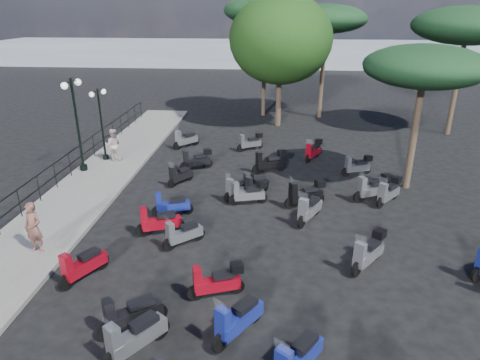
# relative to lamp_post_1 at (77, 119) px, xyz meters

# --- Properties ---
(ground) EXTENTS (120.00, 120.00, 0.00)m
(ground) POSITION_rel_lamp_post_1_xyz_m (7.53, -5.62, -2.63)
(ground) COLOR black
(ground) RESTS_ON ground
(sidewalk) EXTENTS (3.00, 30.00, 0.15)m
(sidewalk) POSITION_rel_lamp_post_1_xyz_m (1.03, -2.62, -2.55)
(sidewalk) COLOR slate
(sidewalk) RESTS_ON ground
(railing) EXTENTS (0.04, 26.04, 1.10)m
(railing) POSITION_rel_lamp_post_1_xyz_m (-0.27, -2.82, -1.73)
(railing) COLOR black
(railing) RESTS_ON sidewalk
(lamp_post_1) EXTENTS (0.48, 1.27, 4.35)m
(lamp_post_1) POSITION_rel_lamp_post_1_xyz_m (0.00, 0.00, 0.00)
(lamp_post_1) COLOR black
(lamp_post_1) RESTS_ON sidewalk
(lamp_post_2) EXTENTS (0.54, 1.01, 3.60)m
(lamp_post_2) POSITION_rel_lamp_post_1_xyz_m (0.47, 1.59, -0.43)
(lamp_post_2) COLOR black
(lamp_post_2) RESTS_ON sidewalk
(woman) EXTENTS (0.70, 0.54, 1.71)m
(woman) POSITION_rel_lamp_post_1_xyz_m (1.61, -7.16, -1.62)
(woman) COLOR brown
(woman) RESTS_ON sidewalk
(pedestrian_far) EXTENTS (0.89, 0.75, 1.63)m
(pedestrian_far) POSITION_rel_lamp_post_1_xyz_m (0.98, 1.48, -1.66)
(pedestrian_far) COLOR #C4AAA8
(pedestrian_far) RESTS_ON sidewalk
(scooter_1) EXTENTS (0.98, 1.57, 1.38)m
(scooter_1) POSITION_rel_lamp_post_1_xyz_m (3.61, -8.28, -2.15)
(scooter_1) COLOR black
(scooter_1) RESTS_ON ground
(scooter_2) EXTENTS (1.64, 0.83, 1.37)m
(scooter_2) POSITION_rel_lamp_post_1_xyz_m (5.13, -5.48, -2.15)
(scooter_2) COLOR black
(scooter_2) RESTS_ON ground
(scooter_3) EXTENTS (1.55, 0.72, 1.27)m
(scooter_3) POSITION_rel_lamp_post_1_xyz_m (5.22, -4.05, -2.19)
(scooter_3) COLOR black
(scooter_3) RESTS_ON ground
(scooter_4) EXTENTS (1.51, 0.92, 1.30)m
(scooter_4) POSITION_rel_lamp_post_1_xyz_m (5.30, 0.90, -2.14)
(scooter_4) COLOR black
(scooter_4) RESTS_ON ground
(scooter_5) EXTENTS (1.23, 1.32, 1.35)m
(scooter_5) POSITION_rel_lamp_post_1_xyz_m (4.07, 4.23, -2.16)
(scooter_5) COLOR black
(scooter_5) RESTS_ON ground
(scooter_6) EXTENTS (1.20, 1.54, 1.46)m
(scooter_6) POSITION_rel_lamp_post_1_xyz_m (6.03, -11.00, -2.12)
(scooter_6) COLOR black
(scooter_6) RESTS_ON ground
(scooter_7) EXTENTS (1.48, 1.15, 1.40)m
(scooter_7) POSITION_rel_lamp_post_1_xyz_m (5.70, -10.24, -2.14)
(scooter_7) COLOR black
(scooter_7) RESTS_ON ground
(scooter_8) EXTENTS (1.25, 1.13, 1.26)m
(scooter_8) POSITION_rel_lamp_post_1_xyz_m (6.11, -6.16, -2.19)
(scooter_8) COLOR black
(scooter_8) RESTS_ON ground
(scooter_9) EXTENTS (1.56, 0.66, 1.26)m
(scooter_9) POSITION_rel_lamp_post_1_xyz_m (8.08, -2.78, -2.15)
(scooter_9) COLOR black
(scooter_9) RESTS_ON ground
(scooter_10) EXTENTS (0.97, 1.32, 1.20)m
(scooter_10) POSITION_rel_lamp_post_1_xyz_m (4.92, -0.92, -2.18)
(scooter_10) COLOR black
(scooter_10) RESTS_ON ground
(scooter_11) EXTENTS (1.61, 0.95, 1.38)m
(scooter_11) POSITION_rel_lamp_post_1_xyz_m (8.85, 0.80, -2.11)
(scooter_11) COLOR black
(scooter_11) RESTS_ON ground
(scooter_13) EXTENTS (1.15, 1.56, 1.45)m
(scooter_13) POSITION_rel_lamp_post_1_xyz_m (9.68, -11.34, -2.12)
(scooter_13) COLOR black
(scooter_13) RESTS_ON ground
(scooter_14) EXTENTS (1.56, 0.78, 1.29)m
(scooter_14) POSITION_rel_lamp_post_1_xyz_m (7.60, -8.74, -2.14)
(scooter_14) COLOR black
(scooter_14) RESTS_ON ground
(scooter_15) EXTENTS (1.03, 1.29, 1.23)m
(scooter_15) POSITION_rel_lamp_post_1_xyz_m (8.32, -1.92, -2.20)
(scooter_15) COLOR black
(scooter_15) RESTS_ON ground
(scooter_16) EXTENTS (1.17, 1.29, 1.27)m
(scooter_16) POSITION_rel_lamp_post_1_xyz_m (7.64, -2.23, -2.15)
(scooter_16) COLOR black
(scooter_16) RESTS_ON ground
(scooter_17) EXTENTS (1.39, 0.91, 1.22)m
(scooter_17) POSITION_rel_lamp_post_1_xyz_m (7.71, 4.06, -2.17)
(scooter_17) COLOR black
(scooter_17) RESTS_ON ground
(scooter_20) EXTENTS (1.22, 1.46, 1.38)m
(scooter_20) POSITION_rel_lamp_post_1_xyz_m (12.00, -6.92, -2.11)
(scooter_20) COLOR black
(scooter_20) RESTS_ON ground
(scooter_21) EXTENTS (1.01, 1.60, 1.41)m
(scooter_21) POSITION_rel_lamp_post_1_xyz_m (10.40, -4.07, -2.14)
(scooter_21) COLOR black
(scooter_21) RESTS_ON ground
(scooter_22) EXTENTS (1.62, 0.94, 1.38)m
(scooter_22) POSITION_rel_lamp_post_1_xyz_m (10.34, -2.80, -2.11)
(scooter_22) COLOR black
(scooter_22) RESTS_ON ground
(scooter_23) EXTENTS (0.95, 1.42, 1.25)m
(scooter_23) POSITION_rel_lamp_post_1_xyz_m (11.06, 2.85, -2.16)
(scooter_23) COLOR black
(scooter_23) RESTS_ON ground
(scooter_27) EXTENTS (1.63, 0.98, 1.40)m
(scooter_27) POSITION_rel_lamp_post_1_xyz_m (13.12, -1.95, -2.10)
(scooter_27) COLOR black
(scooter_27) RESTS_ON ground
(scooter_28) EXTENTS (1.18, 1.35, 1.30)m
(scooter_28) POSITION_rel_lamp_post_1_xyz_m (13.69, -2.22, -2.14)
(scooter_28) COLOR black
(scooter_28) RESTS_ON ground
(scooter_29) EXTENTS (1.46, 0.76, 1.22)m
(scooter_29) POSITION_rel_lamp_post_1_xyz_m (12.94, 0.80, -2.17)
(scooter_29) COLOR black
(scooter_29) RESTS_ON ground
(scooter_30) EXTENTS (1.15, 1.56, 1.45)m
(scooter_30) POSITION_rel_lamp_post_1_xyz_m (8.31, -10.23, -2.12)
(scooter_30) COLOR black
(scooter_30) RESTS_ON ground
(broadleaf_tree) EXTENTS (6.44, 6.44, 8.20)m
(broadleaf_tree) POSITION_rel_lamp_post_1_xyz_m (9.21, 9.49, 2.82)
(broadleaf_tree) COLOR #38281E
(broadleaf_tree) RESTS_ON ground
(pine_0) EXTENTS (5.38, 5.38, 7.54)m
(pine_0) POSITION_rel_lamp_post_1_xyz_m (12.16, 11.99, 3.94)
(pine_0) COLOR #38281E
(pine_0) RESTS_ON ground
(pine_1) EXTENTS (6.16, 6.16, 7.45)m
(pine_1) POSITION_rel_lamp_post_1_xyz_m (19.72, 8.28, 3.73)
(pine_1) COLOR #38281E
(pine_1) RESTS_ON ground
(pine_2) EXTENTS (5.57, 5.57, 8.07)m
(pine_2) POSITION_rel_lamp_post_1_xyz_m (8.13, 12.21, 4.43)
(pine_2) COLOR #38281E
(pine_2) RESTS_ON ground
(pine_3) EXTENTS (4.88, 4.88, 6.07)m
(pine_3) POSITION_rel_lamp_post_1_xyz_m (14.89, -0.47, 2.56)
(pine_3) COLOR #38281E
(pine_3) RESTS_ON ground
(distant_hills) EXTENTS (70.00, 8.00, 3.00)m
(distant_hills) POSITION_rel_lamp_post_1_xyz_m (7.53, 39.38, -1.13)
(distant_hills) COLOR gray
(distant_hills) RESTS_ON ground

